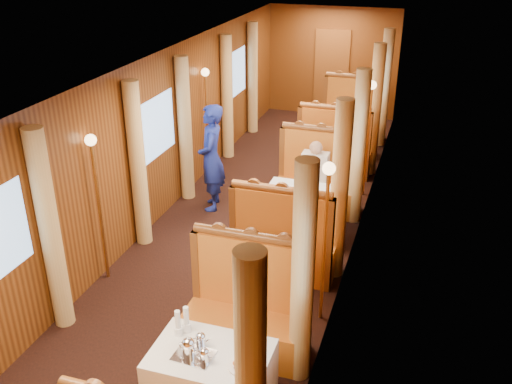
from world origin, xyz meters
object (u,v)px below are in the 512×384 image
at_px(banquette_far_aft, 352,119).
at_px(fruit_plate, 241,366).
at_px(teapot_right, 204,357).
at_px(passenger, 314,171).
at_px(banquette_mid_fwd, 284,246).
at_px(rose_vase_far, 344,108).
at_px(steward, 211,158).
at_px(teapot_left, 189,350).
at_px(table_far, 343,136).
at_px(table_mid, 302,215).
at_px(banquette_near_aft, 247,314).
at_px(banquette_far_fwd, 334,152).
at_px(teapot_back, 201,342).
at_px(rose_vase_mid, 301,178).
at_px(banquette_mid_aft, 317,184).
at_px(tea_tray, 193,356).

distance_m(banquette_far_aft, fruit_plate, 8.12).
height_order(teapot_right, passenger, passenger).
relative_size(banquette_mid_fwd, rose_vase_far, 3.72).
relative_size(teapot_right, steward, 0.08).
distance_m(banquette_mid_fwd, rose_vase_far, 4.57).
xyz_separation_m(teapot_left, teapot_right, (0.16, -0.03, -0.02)).
height_order(table_far, passenger, passenger).
height_order(table_mid, teapot_right, teapot_right).
relative_size(banquette_near_aft, banquette_far_fwd, 1.00).
bearing_deg(teapot_back, teapot_left, -127.00).
xyz_separation_m(teapot_right, passenger, (-0.00, 4.40, -0.07)).
relative_size(banquette_near_aft, banquette_far_aft, 1.00).
xyz_separation_m(banquette_far_fwd, teapot_left, (-0.15, -6.09, 0.40)).
height_order(banquette_far_fwd, teapot_right, banquette_far_fwd).
bearing_deg(rose_vase_mid, rose_vase_far, 89.84).
bearing_deg(banquette_far_aft, steward, -111.84).
bearing_deg(teapot_left, rose_vase_far, 99.84).
relative_size(banquette_near_aft, table_far, 1.28).
bearing_deg(steward, banquette_mid_fwd, 28.44).
distance_m(teapot_left, passenger, 4.37).
height_order(banquette_mid_aft, tea_tray, banquette_mid_aft).
height_order(banquette_far_aft, teapot_right, banquette_far_aft).
distance_m(fruit_plate, rose_vase_mid, 3.64).
xyz_separation_m(banquette_near_aft, tea_tray, (-0.12, -1.10, 0.33)).
relative_size(banquette_far_aft, steward, 0.79).
xyz_separation_m(fruit_plate, rose_vase_mid, (-0.36, 3.62, 0.16)).
distance_m(table_far, tea_tray, 7.10).
bearing_deg(tea_tray, banquette_far_aft, 89.15).
height_order(banquette_far_fwd, rose_vase_far, banquette_far_fwd).
height_order(fruit_plate, rose_vase_far, rose_vase_far).
bearing_deg(banquette_mid_fwd, rose_vase_far, 90.34).
bearing_deg(rose_vase_far, banquette_near_aft, -89.74).
bearing_deg(teapot_right, banquette_mid_aft, 92.41).
bearing_deg(table_mid, banquette_near_aft, -90.00).
xyz_separation_m(banquette_mid_aft, teapot_back, (-0.10, -4.47, 0.39)).
height_order(banquette_far_fwd, teapot_left, banquette_far_fwd).
xyz_separation_m(table_mid, rose_vase_mid, (-0.04, 0.03, 0.55)).
relative_size(banquette_far_aft, teapot_left, 7.18).
bearing_deg(tea_tray, banquette_far_fwd, 88.86).
bearing_deg(rose_vase_mid, banquette_mid_aft, 87.84).
xyz_separation_m(banquette_far_aft, teapot_left, (-0.15, -8.12, 0.40)).
height_order(banquette_mid_fwd, fruit_plate, banquette_mid_fwd).
distance_m(banquette_mid_aft, table_far, 2.49).
height_order(table_mid, rose_vase_mid, rose_vase_mid).
bearing_deg(teapot_back, passenger, 70.54).
height_order(banquette_mid_fwd, steward, steward).
bearing_deg(fruit_plate, table_mid, 95.10).
distance_m(teapot_right, passenger, 4.40).
bearing_deg(table_mid, table_far, 90.00).
bearing_deg(rose_vase_far, teapot_right, -89.77).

